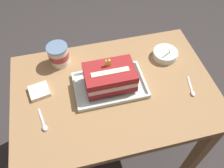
% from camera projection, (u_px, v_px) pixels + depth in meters
% --- Properties ---
extents(ground_plane, '(8.00, 8.00, 0.00)m').
position_uv_depth(ground_plane, '(113.00, 147.00, 1.85)').
color(ground_plane, '#383333').
extents(dining_table, '(1.06, 0.72, 0.77)m').
position_uv_depth(dining_table, '(114.00, 102.00, 1.34)').
color(dining_table, '#9E754C').
rests_on(dining_table, ground_plane).
extents(foil_tray, '(0.37, 0.24, 0.02)m').
position_uv_depth(foil_tray, '(110.00, 86.00, 1.24)').
color(foil_tray, silver).
rests_on(foil_tray, dining_table).
extents(birthday_cake, '(0.25, 0.16, 0.16)m').
position_uv_depth(birthday_cake, '(110.00, 77.00, 1.18)').
color(birthday_cake, maroon).
rests_on(birthday_cake, foil_tray).
extents(bowl_stack, '(0.14, 0.14, 0.09)m').
position_uv_depth(bowl_stack, '(165.00, 54.00, 1.36)').
color(bowl_stack, silver).
rests_on(bowl_stack, dining_table).
extents(ice_cream_tub, '(0.12, 0.12, 0.12)m').
position_uv_depth(ice_cream_tub, '(59.00, 55.00, 1.30)').
color(ice_cream_tub, silver).
rests_on(ice_cream_tub, dining_table).
extents(serving_spoon_near_tray, '(0.04, 0.13, 0.01)m').
position_uv_depth(serving_spoon_near_tray, '(192.00, 91.00, 1.22)').
color(serving_spoon_near_tray, silver).
rests_on(serving_spoon_near_tray, dining_table).
extents(serving_spoon_by_bowls, '(0.04, 0.13, 0.01)m').
position_uv_depth(serving_spoon_by_bowls, '(44.00, 126.00, 1.10)').
color(serving_spoon_by_bowls, silver).
rests_on(serving_spoon_by_bowls, dining_table).
extents(napkin_pile, '(0.12, 0.11, 0.02)m').
position_uv_depth(napkin_pile, '(39.00, 91.00, 1.21)').
color(napkin_pile, silver).
rests_on(napkin_pile, dining_table).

